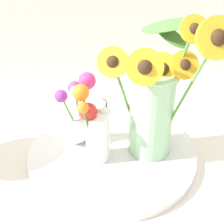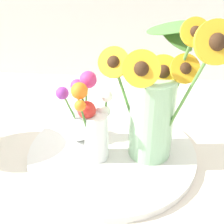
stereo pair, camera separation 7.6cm
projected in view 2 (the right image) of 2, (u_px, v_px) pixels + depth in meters
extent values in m
plane|color=silver|center=(94.00, 180.00, 0.76)|extent=(6.00, 6.00, 0.00)
cylinder|color=white|center=(112.00, 153.00, 0.83)|extent=(0.44, 0.44, 0.02)
cylinder|color=#99CC9E|center=(152.00, 118.00, 0.76)|extent=(0.11, 0.11, 0.22)
torus|color=#99CC9E|center=(155.00, 76.00, 0.70)|extent=(0.11, 0.11, 0.01)
cylinder|color=#568E42|center=(167.00, 109.00, 0.72)|extent=(0.06, 0.01, 0.20)
cylinder|color=gold|center=(185.00, 69.00, 0.67)|extent=(0.08, 0.05, 0.07)
sphere|color=#382314|center=(185.00, 69.00, 0.67)|extent=(0.03, 0.03, 0.03)
cylinder|color=#568E42|center=(151.00, 111.00, 0.72)|extent=(0.06, 0.06, 0.23)
cylinder|color=gold|center=(142.00, 69.00, 0.63)|extent=(0.09, 0.04, 0.09)
sphere|color=#382314|center=(142.00, 69.00, 0.63)|extent=(0.03, 0.03, 0.03)
cylinder|color=#568E42|center=(127.00, 104.00, 0.76)|extent=(0.07, 0.02, 0.20)
cylinder|color=gold|center=(114.00, 62.00, 0.71)|extent=(0.09, 0.05, 0.08)
sphere|color=#382314|center=(114.00, 62.00, 0.71)|extent=(0.03, 0.03, 0.03)
cylinder|color=#568E42|center=(173.00, 88.00, 0.71)|extent=(0.07, 0.03, 0.26)
cylinder|color=gold|center=(195.00, 32.00, 0.63)|extent=(0.07, 0.04, 0.07)
sphere|color=#382314|center=(195.00, 32.00, 0.63)|extent=(0.03, 0.03, 0.03)
cylinder|color=#568E42|center=(184.00, 99.00, 0.68)|extent=(0.08, 0.05, 0.26)
cylinder|color=gold|center=(216.00, 42.00, 0.59)|extent=(0.11, 0.05, 0.10)
sphere|color=#382314|center=(216.00, 42.00, 0.59)|extent=(0.04, 0.04, 0.04)
cylinder|color=#568E42|center=(160.00, 107.00, 0.75)|extent=(0.01, 0.01, 0.18)
cylinder|color=gold|center=(163.00, 72.00, 0.70)|extent=(0.08, 0.06, 0.07)
sphere|color=#382314|center=(163.00, 72.00, 0.70)|extent=(0.03, 0.03, 0.03)
ellipsoid|color=#477F38|center=(174.00, 27.00, 0.72)|extent=(0.15, 0.12, 0.06)
ellipsoid|color=#477F38|center=(176.00, 39.00, 0.73)|extent=(0.10, 0.08, 0.06)
cylinder|color=white|center=(96.00, 136.00, 0.77)|extent=(0.06, 0.06, 0.13)
cylinder|color=#427533|center=(86.00, 127.00, 0.74)|extent=(0.02, 0.03, 0.13)
sphere|color=orange|center=(80.00, 106.00, 0.69)|extent=(0.03, 0.03, 0.03)
cylinder|color=#427533|center=(100.00, 130.00, 0.77)|extent=(0.02, 0.03, 0.09)
sphere|color=white|center=(103.00, 111.00, 0.76)|extent=(0.04, 0.04, 0.04)
cylinder|color=#427533|center=(92.00, 126.00, 0.76)|extent=(0.03, 0.01, 0.10)
sphere|color=red|center=(87.00, 110.00, 0.73)|extent=(0.04, 0.04, 0.04)
cylinder|color=#427533|center=(104.00, 122.00, 0.77)|extent=(0.02, 0.03, 0.13)
sphere|color=white|center=(107.00, 96.00, 0.74)|extent=(0.03, 0.03, 0.03)
cylinder|color=#427533|center=(91.00, 119.00, 0.74)|extent=(0.05, 0.01, 0.15)
sphere|color=orange|center=(79.00, 91.00, 0.70)|extent=(0.04, 0.04, 0.04)
sphere|color=white|center=(79.00, 126.00, 0.85)|extent=(0.08, 0.08, 0.08)
cylinder|color=white|center=(77.00, 107.00, 0.82)|extent=(0.04, 0.04, 0.05)
cylinder|color=#4C8438|center=(71.00, 110.00, 0.80)|extent=(0.03, 0.03, 0.11)
sphere|color=purple|center=(62.00, 93.00, 0.75)|extent=(0.03, 0.03, 0.03)
cylinder|color=#4C8438|center=(81.00, 111.00, 0.81)|extent=(0.01, 0.05, 0.15)
sphere|color=white|center=(77.00, 90.00, 0.76)|extent=(0.03, 0.03, 0.03)
cylinder|color=#4C8438|center=(86.00, 103.00, 0.80)|extent=(0.03, 0.05, 0.15)
sphere|color=#C6337A|center=(88.00, 80.00, 0.74)|extent=(0.04, 0.04, 0.04)
cylinder|color=#4C8438|center=(80.00, 111.00, 0.82)|extent=(0.01, 0.01, 0.15)
sphere|color=#C6337A|center=(77.00, 86.00, 0.78)|extent=(0.03, 0.03, 0.03)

